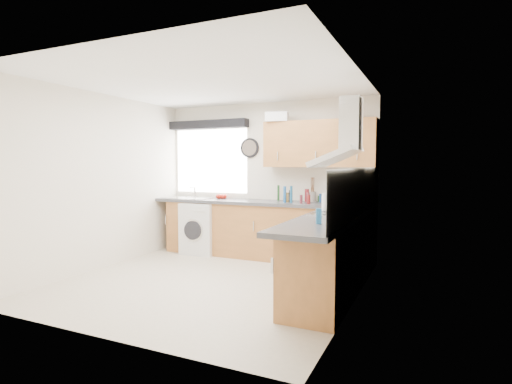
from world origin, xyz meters
The scene contains 39 objects.
ground_plane centered at (0.00, 0.00, 0.00)m, with size 3.60×3.60×0.00m, color beige.
ceiling centered at (0.00, 0.00, 2.50)m, with size 3.60×3.60×0.02m, color white.
wall_back centered at (0.00, 1.80, 1.25)m, with size 3.60×0.02×2.50m, color silver.
wall_front centered at (0.00, -1.80, 1.25)m, with size 3.60×0.02×2.50m, color silver.
wall_left centered at (-1.80, 0.00, 1.25)m, with size 0.02×3.60×2.50m, color silver.
wall_right centered at (1.80, 0.00, 1.25)m, with size 0.02×3.60×2.50m, color silver.
window centered at (-1.05, 1.79, 1.55)m, with size 1.40×0.02×1.10m, color silver.
window_blind centered at (-1.05, 1.70, 2.18)m, with size 1.50×0.18×0.14m, color black.
splashback centered at (1.79, 0.30, 1.18)m, with size 0.01×3.00×0.54m, color white.
base_cab_back centered at (-0.10, 1.51, 0.43)m, with size 3.00×0.58×0.86m, color brown.
base_cab_corner centered at (1.50, 1.50, 0.43)m, with size 0.60×0.60×0.86m, color brown.
base_cab_right centered at (1.51, 0.15, 0.43)m, with size 0.58×2.10×0.86m, color brown.
worktop_back centered at (0.00, 1.50, 0.89)m, with size 3.60×0.62×0.05m, color #313134.
worktop_right centered at (1.50, 0.00, 0.89)m, with size 0.62×2.42×0.05m, color #313134.
sink centered at (-1.33, 1.50, 0.95)m, with size 0.84×0.46×0.10m, color #BDBDBD, non-canonical shape.
oven centered at (1.50, 0.30, 0.42)m, with size 0.56×0.58×0.85m, color black.
hob_plate centered at (1.50, 0.30, 0.92)m, with size 0.52×0.52×0.01m, color #BDBDBD.
extractor_hood centered at (1.60, 0.30, 1.77)m, with size 0.52×0.78×0.66m, color #BDBDBD, non-canonical shape.
upper_cabinets centered at (0.95, 1.62, 1.80)m, with size 1.70×0.35×0.70m, color brown.
washing_machine centered at (-1.00, 1.40, 0.42)m, with size 0.58×0.56×0.85m, color silver.
wall_clock centered at (-0.29, 1.76, 1.77)m, with size 0.33×0.33×0.04m, color black.
casserole centered at (0.30, 1.53, 2.22)m, with size 0.34×0.24×0.14m, color silver.
storage_box centered at (1.39, 1.72, 2.20)m, with size 0.23×0.19×0.11m, color #AA452D.
utensil_pot centered at (0.83, 1.70, 0.99)m, with size 0.11×0.11×0.16m, color gray.
kitchen_roll centered at (1.35, 0.51, 1.03)m, with size 0.11×0.11×0.23m, color silver.
tomato_cluster centered at (-0.75, 1.63, 0.95)m, with size 0.17×0.17×0.08m, color #B01A0D, non-canonical shape.
jar_0 centered at (0.87, 1.37, 0.98)m, with size 0.05×0.05×0.13m, color maroon.
jar_1 centered at (0.27, 1.68, 1.03)m, with size 0.04×0.04×0.25m, color #184319.
jar_2 centered at (0.58, 1.41, 1.04)m, with size 0.04×0.04×0.26m, color navy.
jar_3 centered at (0.75, 1.38, 0.97)m, with size 0.04×0.04×0.13m, color #5A2029.
jar_4 centered at (0.75, 1.67, 1.01)m, with size 0.07×0.07×0.20m, color maroon.
jar_5 centered at (0.96, 1.69, 0.97)m, with size 0.04×0.04×0.13m, color navy.
jar_6 centered at (0.49, 1.47, 0.99)m, with size 0.05×0.05×0.15m, color olive.
jar_7 centered at (0.94, 1.70, 0.96)m, with size 0.04×0.04×0.10m, color #153312.
jar_8 centered at (0.47, 1.42, 1.03)m, with size 0.05×0.05×0.25m, color #1C4F86.
jar_9 centered at (0.54, 1.48, 1.00)m, with size 0.04×0.04×0.18m, color black.
jar_10 centered at (0.40, 1.62, 0.96)m, with size 0.04×0.04×0.10m, color #392E1F.
jar_11 centered at (0.83, 1.47, 0.99)m, with size 0.05×0.05×0.16m, color #551E26.
bottle_0 centered at (1.54, -0.50, 0.99)m, with size 0.06×0.06×0.15m, color #1B5784.
Camera 1 is at (2.58, -4.29, 1.49)m, focal length 28.00 mm.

